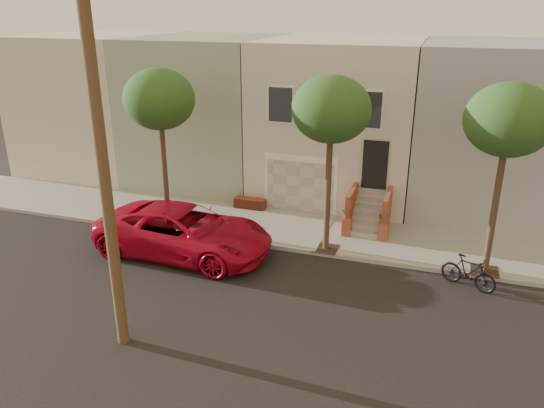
% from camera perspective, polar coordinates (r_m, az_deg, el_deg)
% --- Properties ---
extents(ground, '(90.00, 90.00, 0.00)m').
position_cam_1_polar(ground, '(16.47, -0.66, -10.46)').
color(ground, black).
rests_on(ground, ground).
extents(sidewalk, '(40.00, 3.70, 0.15)m').
position_cam_1_polar(sidewalk, '(21.00, 4.07, -3.04)').
color(sidewalk, gray).
rests_on(sidewalk, ground).
extents(house_row, '(33.10, 11.70, 7.00)m').
position_cam_1_polar(house_row, '(25.40, 7.60, 9.51)').
color(house_row, '#BDB6A2').
rests_on(house_row, sidewalk).
extents(tree_left, '(2.70, 2.57, 6.30)m').
position_cam_1_polar(tree_left, '(20.21, -12.19, 10.99)').
color(tree_left, '#2D2116').
rests_on(tree_left, sidewalk).
extents(tree_mid, '(2.70, 2.57, 6.30)m').
position_cam_1_polar(tree_mid, '(17.88, 6.47, 10.08)').
color(tree_mid, '#2D2116').
rests_on(tree_mid, sidewalk).
extents(tree_right, '(2.70, 2.57, 6.30)m').
position_cam_1_polar(tree_right, '(17.62, 24.40, 8.21)').
color(tree_right, '#2D2116').
rests_on(tree_right, sidewalk).
extents(pickup_truck, '(6.56, 3.22, 1.79)m').
position_cam_1_polar(pickup_truck, '(19.22, -9.57, -2.95)').
color(pickup_truck, '#B50924').
rests_on(pickup_truck, ground).
extents(motorcycle, '(1.86, 1.20, 1.09)m').
position_cam_1_polar(motorcycle, '(18.05, 20.63, -6.97)').
color(motorcycle, black).
rests_on(motorcycle, ground).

